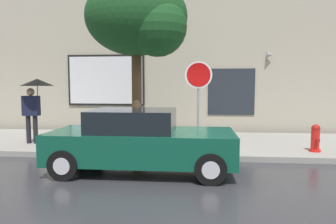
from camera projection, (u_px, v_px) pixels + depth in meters
ground_plane at (166, 171)px, 6.95m from camera, size 60.00×60.00×0.00m
sidewalk at (175, 143)px, 9.91m from camera, size 20.00×4.00×0.15m
building_facade at (179, 47)px, 12.09m from camera, size 20.00×0.67×7.00m
parked_car at (140, 141)px, 6.88m from camera, size 4.11×1.81×1.42m
fire_hydrant at (315, 138)px, 8.29m from camera, size 0.30×0.44×0.75m
pedestrian_with_umbrella at (35, 92)px, 9.34m from camera, size 1.00×1.00×2.01m
street_tree at (140, 20)px, 8.44m from camera, size 2.88×2.45×4.81m
stop_sign at (198, 87)px, 8.47m from camera, size 0.76×0.10×2.48m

